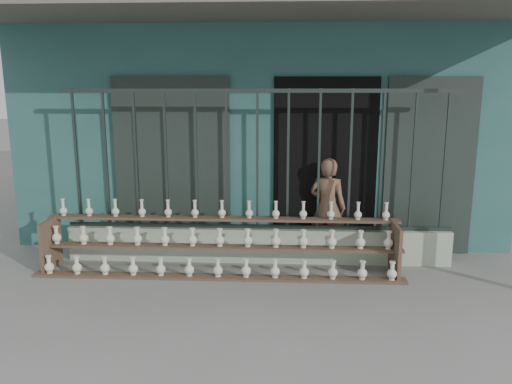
{
  "coord_description": "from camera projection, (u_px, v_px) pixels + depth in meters",
  "views": [
    {
      "loc": [
        0.32,
        -4.98,
        2.27
      ],
      "look_at": [
        0.0,
        1.0,
        1.0
      ],
      "focal_mm": 35.0,
      "sensor_mm": 36.0,
      "label": 1
    }
  ],
  "objects": [
    {
      "name": "ground",
      "position": [
        251.0,
        302.0,
        5.36
      ],
      "size": [
        60.0,
        60.0,
        0.0
      ],
      "primitive_type": "plane",
      "color": "slate"
    },
    {
      "name": "workshop_building",
      "position": [
        266.0,
        123.0,
        9.15
      ],
      "size": [
        7.4,
        6.6,
        3.21
      ],
      "color": "#295853",
      "rests_on": "ground"
    },
    {
      "name": "parapet_wall",
      "position": [
        257.0,
        245.0,
        6.58
      ],
      "size": [
        5.0,
        0.2,
        0.45
      ],
      "primitive_type": "cube",
      "color": "#A7B99E",
      "rests_on": "ground"
    },
    {
      "name": "security_fence",
      "position": [
        257.0,
        160.0,
        6.35
      ],
      "size": [
        5.0,
        0.04,
        1.8
      ],
      "color": "#283330",
      "rests_on": "parapet_wall"
    },
    {
      "name": "shelf_rack",
      "position": [
        220.0,
        244.0,
        6.17
      ],
      "size": [
        4.5,
        0.68,
        0.85
      ],
      "color": "brown",
      "rests_on": "ground"
    },
    {
      "name": "elderly_woman",
      "position": [
        328.0,
        207.0,
        6.72
      ],
      "size": [
        0.57,
        0.46,
        1.35
      ],
      "primitive_type": "imported",
      "rotation": [
        0.0,
        0.0,
        2.82
      ],
      "color": "brown",
      "rests_on": "ground"
    }
  ]
}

